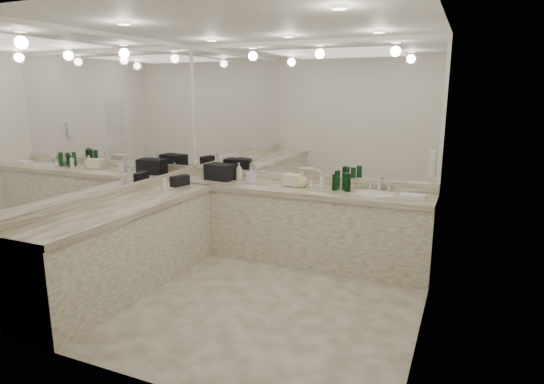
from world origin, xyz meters
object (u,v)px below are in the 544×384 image
at_px(wall_phone, 432,164).
at_px(soap_bottle_c, 302,179).
at_px(hand_towel, 412,197).
at_px(cream_cosmetic_case, 293,181).
at_px(black_toiletry_bag, 220,172).
at_px(soap_bottle_a, 239,171).
at_px(soap_bottle_b, 251,175).
at_px(sink, 375,194).

bearing_deg(wall_phone, soap_bottle_c, 160.78).
bearing_deg(wall_phone, hand_towel, 114.69).
xyz_separation_m(cream_cosmetic_case, hand_towel, (1.40, -0.09, -0.05)).
distance_m(black_toiletry_bag, soap_bottle_a, 0.25).
bearing_deg(soap_bottle_a, soap_bottle_c, -5.37).
bearing_deg(black_toiletry_bag, soap_bottle_a, 14.77).
bearing_deg(hand_towel, cream_cosmetic_case, 176.41).
bearing_deg(soap_bottle_c, soap_bottle_b, -177.43).
bearing_deg(sink, cream_cosmetic_case, 178.14).
relative_size(wall_phone, soap_bottle_c, 1.25).
distance_m(wall_phone, soap_bottle_c, 1.61).
relative_size(black_toiletry_bag, soap_bottle_a, 1.60).
height_order(cream_cosmetic_case, soap_bottle_a, soap_bottle_a).
xyz_separation_m(hand_towel, soap_bottle_c, (-1.28, 0.07, 0.08)).
height_order(sink, wall_phone, wall_phone).
bearing_deg(wall_phone, black_toiletry_bag, 168.40).
relative_size(wall_phone, black_toiletry_bag, 0.66).
bearing_deg(soap_bottle_a, cream_cosmetic_case, -5.01).
distance_m(soap_bottle_a, soap_bottle_b, 0.25).
xyz_separation_m(soap_bottle_b, soap_bottle_c, (0.65, 0.03, -0.00)).
bearing_deg(black_toiletry_bag, hand_towel, -2.15).
relative_size(sink, wall_phone, 1.83).
height_order(wall_phone, soap_bottle_c, wall_phone).
distance_m(wall_phone, black_toiletry_bag, 2.68).
relative_size(black_toiletry_bag, cream_cosmetic_case, 1.58).
xyz_separation_m(sink, hand_towel, (0.40, -0.06, 0.03)).
height_order(sink, hand_towel, hand_towel).
bearing_deg(hand_towel, sink, 172.16).
height_order(black_toiletry_bag, soap_bottle_b, black_toiletry_bag).
relative_size(wall_phone, cream_cosmetic_case, 1.05).
bearing_deg(sink, soap_bottle_c, 178.93).
relative_size(cream_cosmetic_case, soap_bottle_b, 1.16).
height_order(sink, soap_bottle_c, soap_bottle_c).
bearing_deg(soap_bottle_a, black_toiletry_bag, -165.23).
bearing_deg(wall_phone, sink, 140.43).
bearing_deg(soap_bottle_c, black_toiletry_bag, 179.06).
bearing_deg(wall_phone, cream_cosmetic_case, 161.59).
relative_size(cream_cosmetic_case, soap_bottle_a, 1.01).
bearing_deg(soap_bottle_c, sink, -1.07).
bearing_deg(soap_bottle_b, sink, 0.49).
xyz_separation_m(cream_cosmetic_case, soap_bottle_b, (-0.53, -0.05, 0.03)).
bearing_deg(soap_bottle_b, black_toiletry_bag, 174.19).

